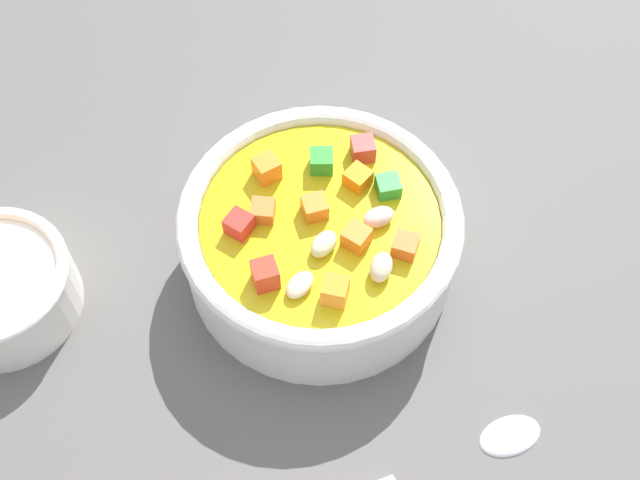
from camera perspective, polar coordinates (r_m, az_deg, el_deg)
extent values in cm
cube|color=#565451|center=(52.97, 0.00, -2.14)|extent=(140.00, 140.00, 2.00)
cylinder|color=white|center=(50.10, 0.00, -0.28)|extent=(16.32, 16.32, 4.65)
torus|color=white|center=(47.80, 0.00, 1.41)|extent=(16.65, 16.65, 1.31)
cylinder|color=gold|center=(47.96, 0.00, 1.28)|extent=(13.97, 13.97, 0.40)
cube|color=green|center=(48.67, 4.70, 3.71)|extent=(1.75, 1.75, 0.99)
ellipsoid|color=beige|center=(46.32, 0.26, -0.27)|extent=(1.80, 2.19, 1.02)
ellipsoid|color=beige|center=(45.60, 4.22, -1.86)|extent=(2.13, 2.22, 1.19)
cube|color=red|center=(45.11, -3.78, -2.37)|extent=(1.67, 1.67, 1.61)
cube|color=orange|center=(47.66, -3.94, 2.02)|extent=(1.89, 1.89, 0.98)
ellipsoid|color=beige|center=(47.41, 4.03, 1.58)|extent=(1.46, 2.03, 1.00)
cube|color=red|center=(47.15, -5.58, 1.09)|extent=(1.77, 1.77, 1.17)
cube|color=#E15B1E|center=(46.48, 5.88, -0.39)|extent=(1.88, 1.88, 1.08)
cube|color=orange|center=(46.51, 2.51, 0.19)|extent=(1.75, 1.75, 1.18)
cube|color=orange|center=(49.10, -3.68, 4.93)|extent=(1.40, 1.40, 1.41)
cube|color=orange|center=(44.63, 1.05, -3.49)|extent=(1.90, 1.90, 1.46)
cube|color=orange|center=(48.88, 2.61, 4.29)|extent=(1.66, 1.66, 1.03)
cube|color=orange|center=(47.66, -0.08, 2.41)|extent=(1.68, 1.68, 1.14)
cube|color=#BF3934|center=(50.03, 2.96, 6.27)|extent=(1.78, 1.78, 1.26)
cube|color=green|center=(49.44, 0.10, 5.44)|extent=(1.87, 1.87, 1.22)
ellipsoid|color=beige|center=(45.19, -1.39, -3.09)|extent=(1.74, 2.17, 0.78)
ellipsoid|color=silver|center=(48.34, 12.98, -12.83)|extent=(3.00, 4.05, 0.80)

